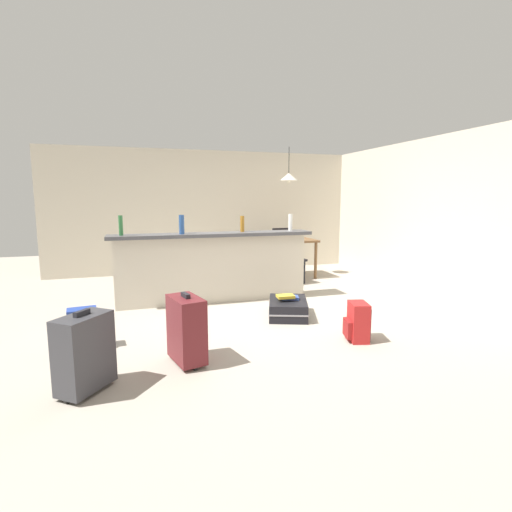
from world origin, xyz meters
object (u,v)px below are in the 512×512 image
at_px(bottle_white, 290,223).
at_px(backpack_blue, 83,329).
at_px(pendant_lamp, 289,177).
at_px(bottle_green, 121,225).
at_px(suitcase_upright_charcoal, 84,352).
at_px(dining_chair_far_side, 279,248).
at_px(suitcase_upright_maroon, 186,329).
at_px(backpack_red, 357,322).
at_px(dining_table, 285,244).
at_px(suitcase_flat_black, 288,308).
at_px(bottle_blue, 182,224).
at_px(book_stack, 288,297).
at_px(bottle_amber, 242,224).
at_px(dining_chair_near_partition, 290,254).

relative_size(bottle_white, backpack_blue, 0.61).
bearing_deg(pendant_lamp, bottle_green, -153.36).
distance_m(backpack_blue, suitcase_upright_charcoal, 1.03).
height_order(dining_chair_far_side, suitcase_upright_maroon, dining_chair_far_side).
bearing_deg(backpack_red, bottle_white, 88.64).
xyz_separation_m(dining_table, suitcase_flat_black, (-0.92, -2.43, -0.54)).
xyz_separation_m(bottle_blue, dining_table, (2.16, 1.48, -0.52)).
xyz_separation_m(bottle_green, backpack_blue, (-0.38, -1.37, -0.96)).
xyz_separation_m(backpack_blue, backpack_red, (2.81, -0.66, 0.00)).
height_order(bottle_green, book_stack, bottle_green).
distance_m(suitcase_flat_black, book_stack, 0.15).
xyz_separation_m(dining_table, pendant_lamp, (0.09, 0.09, 1.29)).
height_order(bottle_blue, book_stack, bottle_blue).
xyz_separation_m(bottle_green, pendant_lamp, (3.06, 1.54, 0.77)).
height_order(bottle_amber, dining_chair_near_partition, bottle_amber).
relative_size(bottle_amber, suitcase_upright_charcoal, 0.36).
bearing_deg(backpack_blue, book_stack, 8.84).
height_order(backpack_red, book_stack, backpack_red).
xyz_separation_m(bottle_green, bottle_amber, (1.72, 0.07, -0.02)).
bearing_deg(suitcase_upright_maroon, suitcase_flat_black, 36.49).
relative_size(pendant_lamp, book_stack, 2.06).
height_order(dining_chair_far_side, pendant_lamp, pendant_lamp).
relative_size(dining_chair_near_partition, suitcase_flat_black, 1.04).
height_order(bottle_green, dining_chair_far_side, bottle_green).
xyz_separation_m(bottle_green, bottle_white, (2.48, 0.02, -0.01)).
distance_m(bottle_blue, bottle_amber, 0.92).
xyz_separation_m(bottle_green, dining_chair_far_side, (3.03, 1.93, -0.65)).
height_order(bottle_amber, suitcase_flat_black, bottle_amber).
distance_m(pendant_lamp, backpack_red, 4.01).
distance_m(pendant_lamp, backpack_blue, 4.82).
relative_size(dining_table, dining_chair_far_side, 1.18).
bearing_deg(pendant_lamp, bottle_white, -110.98).
distance_m(pendant_lamp, suitcase_upright_maroon, 4.65).
bearing_deg(suitcase_upright_charcoal, suitcase_flat_black, 31.28).
distance_m(bottle_green, suitcase_upright_charcoal, 2.54).
height_order(dining_table, suitcase_flat_black, dining_table).
bearing_deg(book_stack, bottle_white, 66.47).
distance_m(bottle_blue, dining_chair_far_side, 3.03).
bearing_deg(backpack_blue, dining_chair_near_partition, 35.60).
height_order(bottle_green, bottle_blue, bottle_green).
bearing_deg(suitcase_upright_charcoal, bottle_amber, 51.17).
distance_m(bottle_green, book_stack, 2.44).
xyz_separation_m(bottle_white, suitcase_upright_maroon, (-1.89, -2.08, -0.83)).
bearing_deg(pendant_lamp, suitcase_flat_black, -111.94).
height_order(bottle_white, dining_table, bottle_white).
distance_m(bottle_green, dining_chair_near_partition, 3.08).
xyz_separation_m(bottle_blue, bottle_amber, (0.91, 0.10, -0.02)).
relative_size(bottle_blue, backpack_blue, 0.64).
bearing_deg(book_stack, bottle_green, 154.07).
bearing_deg(suitcase_flat_black, bottle_white, 66.65).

